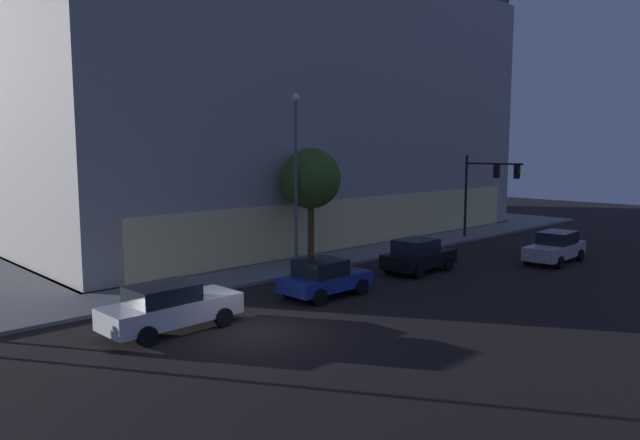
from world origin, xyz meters
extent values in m
plane|color=black|center=(0.00, 0.00, 0.00)|extent=(120.00, 120.00, 0.00)
cube|color=#4C4C51|center=(15.90, 24.05, 0.07)|extent=(36.82, 30.67, 0.15)
cube|color=#FBE798|center=(15.90, 9.11, 1.68)|extent=(32.78, 0.60, 3.05)
cube|color=#A5A09C|center=(15.90, 24.05, 9.11)|extent=(36.42, 30.27, 17.93)
cylinder|color=black|center=(23.60, 6.45, 3.01)|extent=(0.18, 0.18, 5.73)
cylinder|color=black|center=(23.61, 4.38, 5.32)|extent=(0.15, 4.15, 0.12)
cube|color=black|center=(23.61, 4.17, 4.82)|extent=(0.32, 0.32, 0.90)
sphere|color=red|center=(23.61, 3.99, 5.10)|extent=(0.18, 0.18, 0.18)
cube|color=black|center=(23.62, 2.72, 4.82)|extent=(0.32, 0.32, 0.90)
sphere|color=green|center=(23.62, 2.54, 4.82)|extent=(0.18, 0.18, 0.18)
cylinder|color=#5F5F5F|center=(7.86, 6.66, 4.41)|extent=(0.16, 0.16, 8.53)
sphere|color=#F9EFC6|center=(7.86, 6.66, 8.83)|extent=(0.44, 0.44, 0.44)
cylinder|color=brown|center=(9.56, 7.36, 1.77)|extent=(0.35, 0.35, 3.23)
sphere|color=#395D1F|center=(9.56, 7.36, 4.69)|extent=(3.28, 3.28, 3.28)
cube|color=silver|center=(-1.96, 2.08, 0.71)|extent=(4.85, 2.00, 0.74)
cube|color=black|center=(-2.32, 2.07, 1.37)|extent=(2.24, 1.73, 0.59)
cube|color=#F9F4CC|center=(0.37, 2.71, 0.71)|extent=(0.13, 0.20, 0.12)
cube|color=#F9F4CC|center=(0.41, 1.60, 0.71)|extent=(0.13, 0.20, 0.12)
cylinder|color=black|center=(-0.50, 3.05, 0.34)|extent=(0.68, 0.26, 0.68)
cylinder|color=black|center=(-0.44, 1.20, 0.34)|extent=(0.68, 0.26, 0.68)
cylinder|color=black|center=(-3.47, 2.96, 0.34)|extent=(0.68, 0.26, 0.68)
cylinder|color=black|center=(-3.41, 1.11, 0.34)|extent=(0.68, 0.26, 0.68)
cube|color=navy|center=(5.17, 1.75, 0.65)|extent=(4.06, 1.88, 0.60)
cube|color=black|center=(4.86, 1.75, 1.29)|extent=(1.91, 1.68, 0.67)
cube|color=#F9F4CC|center=(7.14, 2.31, 0.65)|extent=(0.12, 0.20, 0.12)
cube|color=#F9F4CC|center=(7.15, 1.20, 0.65)|extent=(0.12, 0.20, 0.12)
cylinder|color=black|center=(6.42, 2.68, 0.35)|extent=(0.70, 0.24, 0.70)
cylinder|color=black|center=(6.43, 0.82, 0.35)|extent=(0.70, 0.24, 0.70)
cylinder|color=black|center=(3.91, 2.68, 0.35)|extent=(0.70, 0.24, 0.70)
cylinder|color=black|center=(3.91, 0.81, 0.35)|extent=(0.70, 0.24, 0.70)
cube|color=black|center=(12.13, 1.98, 0.69)|extent=(4.29, 1.97, 0.69)
cube|color=black|center=(11.81, 1.97, 1.38)|extent=(2.09, 1.72, 0.69)
cube|color=#F9F4CC|center=(14.19, 2.59, 0.69)|extent=(0.13, 0.20, 0.12)
cube|color=#F9F4CC|center=(14.21, 1.47, 0.69)|extent=(0.13, 0.20, 0.12)
cylinder|color=black|center=(13.42, 2.94, 0.34)|extent=(0.69, 0.26, 0.69)
cylinder|color=black|center=(13.47, 1.08, 0.34)|extent=(0.69, 0.26, 0.69)
cylinder|color=black|center=(10.79, 2.87, 0.34)|extent=(0.69, 0.26, 0.69)
cylinder|color=black|center=(10.84, 1.01, 0.34)|extent=(0.69, 0.26, 0.69)
cube|color=#B7BABF|center=(19.55, -1.79, 0.69)|extent=(4.82, 1.97, 0.71)
cube|color=black|center=(19.90, -1.77, 1.38)|extent=(2.33, 1.68, 0.66)
cube|color=#F9F4CC|center=(17.25, -2.42, 0.69)|extent=(0.13, 0.21, 0.12)
cube|color=#F9F4CC|center=(17.20, -1.37, 0.69)|extent=(0.13, 0.21, 0.12)
cylinder|color=black|center=(18.12, -2.73, 0.33)|extent=(0.68, 0.27, 0.67)
cylinder|color=black|center=(18.04, -0.98, 0.33)|extent=(0.68, 0.27, 0.67)
cylinder|color=black|center=(21.06, -2.59, 0.33)|extent=(0.68, 0.27, 0.67)
cylinder|color=black|center=(20.98, -0.85, 0.33)|extent=(0.68, 0.27, 0.67)
camera|label=1|loc=(-11.75, -15.40, 6.19)|focal=32.36mm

